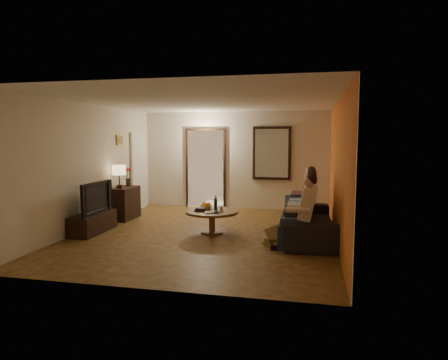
% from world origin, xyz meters
% --- Properties ---
extents(floor, '(5.00, 6.00, 0.01)m').
position_xyz_m(floor, '(0.00, 0.00, 0.00)').
color(floor, '#412711').
rests_on(floor, ground).
extents(ceiling, '(5.00, 6.00, 0.01)m').
position_xyz_m(ceiling, '(0.00, 0.00, 2.60)').
color(ceiling, white).
rests_on(ceiling, back_wall).
extents(back_wall, '(5.00, 0.02, 2.60)m').
position_xyz_m(back_wall, '(0.00, 3.00, 1.30)').
color(back_wall, beige).
rests_on(back_wall, floor).
extents(front_wall, '(5.00, 0.02, 2.60)m').
position_xyz_m(front_wall, '(0.00, -3.00, 1.30)').
color(front_wall, beige).
rests_on(front_wall, floor).
extents(left_wall, '(0.02, 6.00, 2.60)m').
position_xyz_m(left_wall, '(-2.50, 0.00, 1.30)').
color(left_wall, beige).
rests_on(left_wall, floor).
extents(right_wall, '(0.02, 6.00, 2.60)m').
position_xyz_m(right_wall, '(2.50, 0.00, 1.30)').
color(right_wall, beige).
rests_on(right_wall, floor).
extents(orange_accent, '(0.01, 6.00, 2.60)m').
position_xyz_m(orange_accent, '(2.49, 0.00, 1.30)').
color(orange_accent, '#C86622').
rests_on(orange_accent, right_wall).
extents(kitchen_doorway, '(1.00, 0.06, 2.10)m').
position_xyz_m(kitchen_doorway, '(-0.80, 2.98, 1.05)').
color(kitchen_doorway, '#FFE0A5').
rests_on(kitchen_doorway, floor).
extents(door_trim, '(1.12, 0.04, 2.22)m').
position_xyz_m(door_trim, '(-0.80, 2.97, 1.05)').
color(door_trim, black).
rests_on(door_trim, floor).
extents(fridge_glimpse, '(0.45, 0.03, 1.70)m').
position_xyz_m(fridge_glimpse, '(-0.55, 2.98, 0.90)').
color(fridge_glimpse, silver).
rests_on(fridge_glimpse, floor).
extents(mirror_frame, '(1.00, 0.05, 1.40)m').
position_xyz_m(mirror_frame, '(1.00, 2.96, 1.50)').
color(mirror_frame, black).
rests_on(mirror_frame, back_wall).
extents(mirror_glass, '(0.86, 0.02, 1.26)m').
position_xyz_m(mirror_glass, '(1.00, 2.93, 1.50)').
color(mirror_glass, white).
rests_on(mirror_glass, back_wall).
extents(white_door, '(0.06, 0.85, 2.04)m').
position_xyz_m(white_door, '(-2.46, 2.30, 1.02)').
color(white_door, white).
rests_on(white_door, floor).
extents(framed_art, '(0.03, 0.28, 0.24)m').
position_xyz_m(framed_art, '(-2.47, 1.30, 1.85)').
color(framed_art, '#B28C33').
rests_on(framed_art, left_wall).
extents(art_canvas, '(0.01, 0.22, 0.18)m').
position_xyz_m(art_canvas, '(-2.46, 1.30, 1.85)').
color(art_canvas, brown).
rests_on(art_canvas, left_wall).
extents(dresser, '(0.45, 0.85, 0.75)m').
position_xyz_m(dresser, '(-2.25, 1.00, 0.38)').
color(dresser, black).
rests_on(dresser, floor).
extents(table_lamp, '(0.30, 0.30, 0.54)m').
position_xyz_m(table_lamp, '(-2.25, 0.78, 1.02)').
color(table_lamp, beige).
rests_on(table_lamp, dresser).
extents(flower_vase, '(0.14, 0.14, 0.44)m').
position_xyz_m(flower_vase, '(-2.25, 1.22, 0.97)').
color(flower_vase, red).
rests_on(flower_vase, dresser).
extents(tv_stand, '(0.45, 1.17, 0.39)m').
position_xyz_m(tv_stand, '(-2.25, -0.39, 0.20)').
color(tv_stand, black).
rests_on(tv_stand, floor).
extents(tv, '(1.11, 0.15, 0.64)m').
position_xyz_m(tv, '(-2.25, -0.39, 0.71)').
color(tv, black).
rests_on(tv, tv_stand).
extents(sofa, '(2.44, 1.08, 0.70)m').
position_xyz_m(sofa, '(2.00, 0.11, 0.35)').
color(sofa, black).
rests_on(sofa, floor).
extents(person_a, '(0.60, 0.40, 1.20)m').
position_xyz_m(person_a, '(1.90, -0.79, 0.60)').
color(person_a, tan).
rests_on(person_a, sofa).
extents(person_b, '(0.60, 0.40, 1.20)m').
position_xyz_m(person_b, '(1.90, -0.19, 0.60)').
color(person_b, tan).
rests_on(person_b, sofa).
extents(person_c, '(0.60, 0.40, 1.20)m').
position_xyz_m(person_c, '(1.90, 0.41, 0.60)').
color(person_c, tan).
rests_on(person_c, sofa).
extents(person_d, '(0.60, 0.40, 1.20)m').
position_xyz_m(person_d, '(1.90, 1.01, 0.60)').
color(person_d, tan).
rests_on(person_d, sofa).
extents(dog, '(0.61, 0.45, 0.56)m').
position_xyz_m(dog, '(1.50, -0.70, 0.28)').
color(dog, tan).
rests_on(dog, floor).
extents(coffee_table, '(1.16, 1.16, 0.45)m').
position_xyz_m(coffee_table, '(0.10, 0.09, 0.23)').
color(coffee_table, brown).
rests_on(coffee_table, floor).
extents(bowl, '(0.26, 0.26, 0.06)m').
position_xyz_m(bowl, '(-0.08, 0.31, 0.48)').
color(bowl, white).
rests_on(bowl, coffee_table).
extents(oranges, '(0.20, 0.20, 0.08)m').
position_xyz_m(oranges, '(-0.08, 0.31, 0.55)').
color(oranges, orange).
rests_on(oranges, bowl).
extents(wine_bottle, '(0.07, 0.07, 0.31)m').
position_xyz_m(wine_bottle, '(0.15, 0.19, 0.60)').
color(wine_bottle, black).
rests_on(wine_bottle, coffee_table).
extents(wine_glass, '(0.06, 0.06, 0.10)m').
position_xyz_m(wine_glass, '(0.28, 0.14, 0.50)').
color(wine_glass, silver).
rests_on(wine_glass, coffee_table).
extents(book_stack, '(0.20, 0.15, 0.07)m').
position_xyz_m(book_stack, '(-0.12, -0.01, 0.48)').
color(book_stack, black).
rests_on(book_stack, coffee_table).
extents(laptop, '(0.39, 0.36, 0.03)m').
position_xyz_m(laptop, '(0.20, -0.19, 0.46)').
color(laptop, black).
rests_on(laptop, coffee_table).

